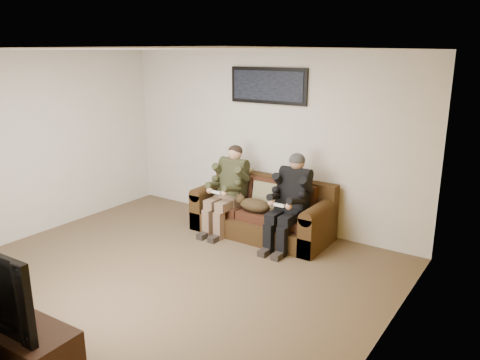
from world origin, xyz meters
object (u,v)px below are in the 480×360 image
Objects in this scene: sofa at (264,213)px; person_left at (229,185)px; person_right at (290,196)px; cat at (253,205)px; tv_stand at (8,342)px; framed_poster at (268,86)px.

sofa is 1.59× the size of person_left.
person_right reaches higher than cat.
person_right reaches higher than tv_stand.
framed_poster is (-0.17, 0.63, 1.60)m from cat.
framed_poster is (-0.20, 0.39, 1.79)m from sofa.
sofa is 1.59× the size of framed_poster.
person_right is 1.01× the size of framed_poster.
tv_stand is (-0.23, -3.77, -0.08)m from sofa.
person_right reaches higher than sofa.
person_left is 0.99× the size of person_right.
person_right is at bearing -38.24° from framed_poster.
cat is 3.55m from tv_stand.
person_right is 3.71m from tv_stand.
tv_stand is (-0.20, -3.53, -0.28)m from cat.
framed_poster reaches higher than sofa.
person_right is 1.67m from framed_poster.
sofa is 0.66m from person_right.
framed_poster reaches higher than person_right.
person_right is (1.02, 0.00, 0.00)m from person_left.
framed_poster reaches higher than person_left.
person_left is 3.65m from tv_stand.
tv_stand is at bearing -93.20° from cat.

